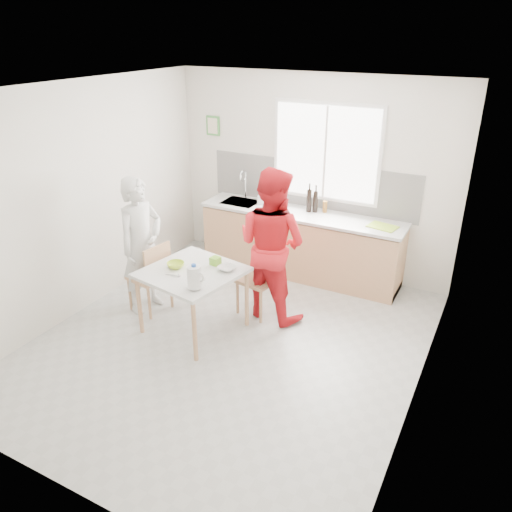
% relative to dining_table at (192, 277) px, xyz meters
% --- Properties ---
extents(ground, '(4.50, 4.50, 0.00)m').
position_rel_dining_table_xyz_m(ground, '(0.51, -0.06, -0.68)').
color(ground, '#B7B7B2').
rests_on(ground, ground).
extents(room_shell, '(4.50, 4.50, 4.50)m').
position_rel_dining_table_xyz_m(room_shell, '(0.51, -0.06, 0.97)').
color(room_shell, silver).
rests_on(room_shell, ground).
extents(window, '(1.50, 0.06, 1.30)m').
position_rel_dining_table_xyz_m(window, '(0.71, 2.17, 1.02)').
color(window, white).
rests_on(window, room_shell).
extents(backsplash, '(3.00, 0.02, 0.65)m').
position_rel_dining_table_xyz_m(backsplash, '(0.51, 2.18, 0.55)').
color(backsplash, white).
rests_on(backsplash, room_shell).
extents(picture_frame, '(0.22, 0.03, 0.28)m').
position_rel_dining_table_xyz_m(picture_frame, '(-1.04, 2.17, 1.22)').
color(picture_frame, '#459242').
rests_on(picture_frame, room_shell).
extents(kitchen_counter, '(2.84, 0.64, 1.37)m').
position_rel_dining_table_xyz_m(kitchen_counter, '(0.50, 1.89, -0.26)').
color(kitchen_counter, tan).
rests_on(kitchen_counter, ground).
extents(dining_table, '(1.14, 1.14, 0.75)m').
position_rel_dining_table_xyz_m(dining_table, '(0.00, 0.00, 0.00)').
color(dining_table, silver).
rests_on(dining_table, ground).
extents(chair_left, '(0.48, 0.48, 0.90)m').
position_rel_dining_table_xyz_m(chair_left, '(-0.67, 0.12, -0.18)').
color(chair_left, tan).
rests_on(chair_left, ground).
extents(chair_far, '(0.48, 0.48, 0.90)m').
position_rel_dining_table_xyz_m(chair_far, '(0.49, 0.74, -0.18)').
color(chair_far, tan).
rests_on(chair_far, ground).
extents(person_white, '(0.50, 0.67, 1.68)m').
position_rel_dining_table_xyz_m(person_white, '(-0.81, 0.14, 0.16)').
color(person_white, silver).
rests_on(person_white, ground).
extents(person_red, '(1.00, 0.84, 1.83)m').
position_rel_dining_table_xyz_m(person_red, '(0.62, 0.73, 0.24)').
color(person_red, red).
rests_on(person_red, ground).
extents(bowl_green, '(0.23, 0.23, 0.06)m').
position_rel_dining_table_xyz_m(bowl_green, '(-0.21, -0.01, 0.11)').
color(bowl_green, '#B5D831').
rests_on(bowl_green, dining_table).
extents(bowl_white, '(0.23, 0.23, 0.05)m').
position_rel_dining_table_xyz_m(bowl_white, '(0.34, 0.19, 0.10)').
color(bowl_white, silver).
rests_on(bowl_white, dining_table).
extents(milk_jug, '(0.21, 0.15, 0.26)m').
position_rel_dining_table_xyz_m(milk_jug, '(0.27, -0.33, 0.22)').
color(milk_jug, white).
rests_on(milk_jug, dining_table).
extents(green_box, '(0.12, 0.12, 0.09)m').
position_rel_dining_table_xyz_m(green_box, '(0.15, 0.26, 0.12)').
color(green_box, '#73BA2B').
rests_on(green_box, dining_table).
extents(spoon, '(0.16, 0.04, 0.01)m').
position_rel_dining_table_xyz_m(spoon, '(-0.12, -0.20, 0.09)').
color(spoon, '#A5A5AA').
rests_on(spoon, dining_table).
extents(cutting_board, '(0.39, 0.32, 0.01)m').
position_rel_dining_table_xyz_m(cutting_board, '(1.62, 1.87, 0.25)').
color(cutting_board, '#A1CC2F').
rests_on(cutting_board, kitchen_counter).
extents(wine_bottle_a, '(0.07, 0.07, 0.32)m').
position_rel_dining_table_xyz_m(wine_bottle_a, '(0.58, 1.96, 0.40)').
color(wine_bottle_a, black).
rests_on(wine_bottle_a, kitchen_counter).
extents(wine_bottle_b, '(0.07, 0.07, 0.30)m').
position_rel_dining_table_xyz_m(wine_bottle_b, '(0.66, 1.99, 0.39)').
color(wine_bottle_b, black).
rests_on(wine_bottle_b, kitchen_counter).
extents(jar_amber, '(0.06, 0.06, 0.16)m').
position_rel_dining_table_xyz_m(jar_amber, '(0.78, 2.04, 0.32)').
color(jar_amber, brown).
rests_on(jar_amber, kitchen_counter).
extents(soap_bottle, '(0.11, 0.11, 0.18)m').
position_rel_dining_table_xyz_m(soap_bottle, '(-0.14, 1.94, 0.33)').
color(soap_bottle, '#999999').
rests_on(soap_bottle, kitchen_counter).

